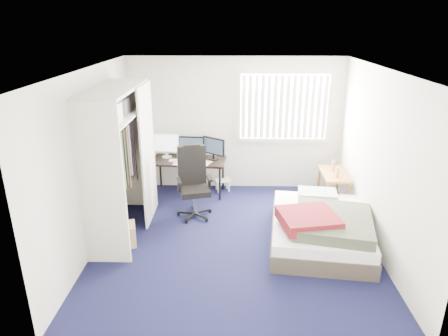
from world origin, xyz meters
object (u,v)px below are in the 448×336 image
Objects in this scene: nightstand at (334,176)px; bed at (320,227)px; desk at (189,157)px; office_chair at (194,189)px.

nightstand is 0.43× the size of bed.
nightstand is (2.60, -0.41, -0.20)m from desk.
desk is at bearing 100.68° from office_chair.
nightstand reaches higher than bed.
nightstand is at bearing 11.59° from office_chair.
office_chair is (0.17, -0.91, -0.25)m from desk.
desk is 0.96m from office_chair.
desk reaches higher than bed.
office_chair is 1.41× the size of nightstand.
office_chair reaches higher than nightstand.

